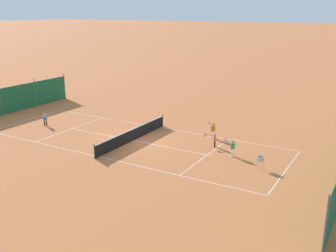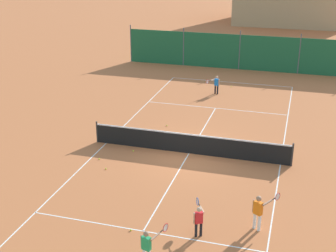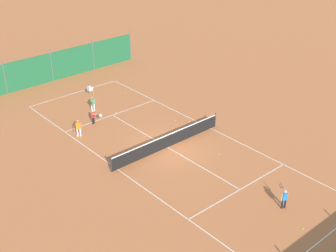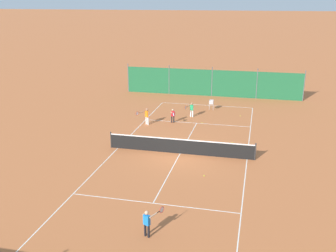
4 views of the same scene
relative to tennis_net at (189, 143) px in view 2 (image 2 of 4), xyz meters
name	(u,v)px [view 2 (image 2 of 4)]	position (x,y,z in m)	size (l,w,h in m)	color
ground_plane	(189,153)	(0.00, 0.00, -0.50)	(600.00, 600.00, 0.00)	#BC6638
court_line_markings	(189,153)	(0.00, 0.00, -0.50)	(8.25, 23.85, 0.01)	white
tennis_net	(189,143)	(0.00, 0.00, 0.00)	(9.18, 0.08, 1.06)	#2D2D2D
windscreen_fence_far	(239,52)	(0.00, 15.50, 0.81)	(17.28, 0.08, 2.90)	#1E6038
player_far_service	(148,245)	(0.70, -7.97, 0.20)	(0.64, 0.94, 1.19)	white
player_far_baseline	(259,210)	(3.67, -5.19, 0.25)	(0.85, 0.88, 1.28)	white
player_near_baseline	(216,84)	(-0.50, 9.04, 0.19)	(0.72, 0.89, 1.18)	black
player_near_service	(199,218)	(1.82, -6.10, 0.15)	(0.45, 0.96, 1.10)	black
tennis_ball_by_net_left	(106,169)	(-3.01, -2.56, -0.47)	(0.07, 0.07, 0.07)	#CCE033
tennis_ball_alley_left	(133,151)	(-2.52, -0.54, -0.47)	(0.07, 0.07, 0.07)	#CCE033
tennis_ball_alley_right	(231,87)	(0.21, 10.81, -0.47)	(0.07, 0.07, 0.07)	#CCE033
tennis_ball_by_net_right	(99,159)	(-3.68, -1.76, -0.47)	(0.07, 0.07, 0.07)	#CCE033
tennis_ball_near_corner	(167,126)	(-1.92, 2.93, -0.47)	(0.07, 0.07, 0.07)	#CCE033
tennis_ball_service_box	(131,230)	(-0.40, -6.50, -0.47)	(0.07, 0.07, 0.07)	#CCE033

